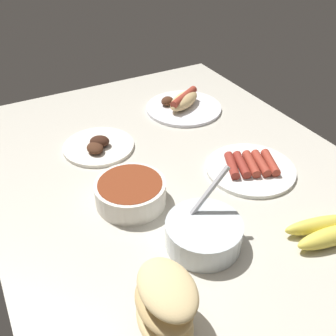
% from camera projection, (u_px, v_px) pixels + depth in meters
% --- Properties ---
extents(ground_plane, '(1.20, 0.90, 0.03)m').
position_uv_depth(ground_plane, '(178.00, 178.00, 0.99)').
color(ground_plane, beige).
extents(bowl_coleslaw, '(0.15, 0.15, 0.15)m').
position_uv_depth(bowl_coleslaw, '(204.00, 232.00, 0.77)').
color(bowl_coleslaw, silver).
rests_on(bowl_coleslaw, ground_plane).
extents(plate_sausages, '(0.23, 0.23, 0.03)m').
position_uv_depth(plate_sausages, '(251.00, 167.00, 0.98)').
color(plate_sausages, white).
rests_on(plate_sausages, ground_plane).
extents(plate_grilled_meat, '(0.19, 0.19, 0.04)m').
position_uv_depth(plate_grilled_meat, '(98.00, 146.00, 1.06)').
color(plate_grilled_meat, white).
rests_on(plate_grilled_meat, ground_plane).
extents(bread_stack, '(0.14, 0.10, 0.11)m').
position_uv_depth(bread_stack, '(165.00, 304.00, 0.61)').
color(bread_stack, '#E5C689').
rests_on(bread_stack, ground_plane).
extents(plate_hotdog_assembled, '(0.24, 0.24, 0.06)m').
position_uv_depth(plate_hotdog_assembled, '(183.00, 104.00, 1.24)').
color(plate_hotdog_assembled, white).
rests_on(plate_hotdog_assembled, ground_plane).
extents(bowl_chili, '(0.16, 0.16, 0.06)m').
position_uv_depth(bowl_chili, '(131.00, 192.00, 0.87)').
color(bowl_chili, white).
rests_on(bowl_chili, ground_plane).
extents(banana_bunch, '(0.10, 0.17, 0.04)m').
position_uv_depth(banana_bunch, '(326.00, 231.00, 0.79)').
color(banana_bunch, '#E5D14C').
rests_on(banana_bunch, ground_plane).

